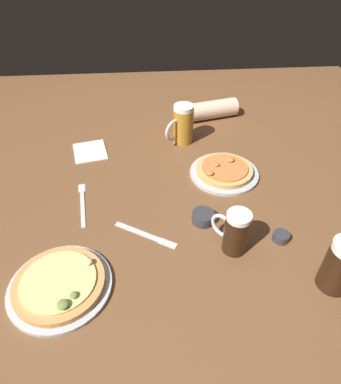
{
  "coord_description": "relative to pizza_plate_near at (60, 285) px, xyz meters",
  "views": [
    {
      "loc": [
        -0.07,
        -0.91,
        0.8
      ],
      "look_at": [
        0.0,
        0.0,
        0.02
      ],
      "focal_mm": 31.48,
      "sensor_mm": 36.0,
      "label": 1
    }
  ],
  "objects": [
    {
      "name": "pizza_plate_near",
      "position": [
        0.0,
        0.0,
        0.0
      ],
      "size": [
        0.28,
        0.28,
        0.05
      ],
      "color": "#B2B2B7",
      "rests_on": "ground_plane"
    },
    {
      "name": "ramekin_butter",
      "position": [
        0.66,
        0.12,
        -0.0
      ],
      "size": [
        0.05,
        0.05,
        0.03
      ],
      "primitive_type": "cylinder",
      "color": "#333338",
      "rests_on": "ground_plane"
    },
    {
      "name": "fork_left",
      "position": [
        0.02,
        0.34,
        -0.01
      ],
      "size": [
        0.05,
        0.23,
        0.01
      ],
      "color": "silver",
      "rests_on": "ground_plane"
    },
    {
      "name": "knife_right",
      "position": [
        0.24,
        0.18,
        -0.01
      ],
      "size": [
        0.2,
        0.13,
        0.01
      ],
      "color": "silver",
      "rests_on": "ground_plane"
    },
    {
      "name": "pizza_plate_far",
      "position": [
        0.55,
        0.47,
        -0.0
      ],
      "size": [
        0.27,
        0.27,
        0.05
      ],
      "color": "#B2B2B7",
      "rests_on": "ground_plane"
    },
    {
      "name": "ramekin_sauce",
      "position": [
        0.43,
        0.22,
        0.0
      ],
      "size": [
        0.07,
        0.07,
        0.04
      ],
      "primitive_type": "cylinder",
      "color": "#333338",
      "rests_on": "ground_plane"
    },
    {
      "name": "beer_mug_dark",
      "position": [
        0.41,
        0.72,
        0.07
      ],
      "size": [
        0.13,
        0.11,
        0.17
      ],
      "color": "#B27A23",
      "rests_on": "ground_plane"
    },
    {
      "name": "napkin_folded",
      "position": [
        0.01,
        0.67,
        -0.01
      ],
      "size": [
        0.16,
        0.18,
        0.01
      ],
      "primitive_type": "cube",
      "rotation": [
        0.0,
        0.0,
        0.21
      ],
      "color": "silver",
      "rests_on": "ground_plane"
    },
    {
      "name": "ground_plane",
      "position": [
        0.33,
        0.36,
        -0.03
      ],
      "size": [
        2.4,
        2.4,
        0.03
      ],
      "primitive_type": "cube",
      "color": "brown"
    },
    {
      "name": "diner_arm",
      "position": [
        0.54,
        0.92,
        0.03
      ],
      "size": [
        0.31,
        0.15,
        0.09
      ],
      "color": "beige",
      "rests_on": "ground_plane"
    },
    {
      "name": "beer_mug_pale",
      "position": [
        0.5,
        0.1,
        0.06
      ],
      "size": [
        0.1,
        0.11,
        0.14
      ],
      "color": "black",
      "rests_on": "ground_plane"
    }
  ]
}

